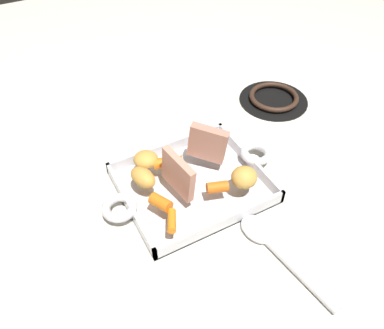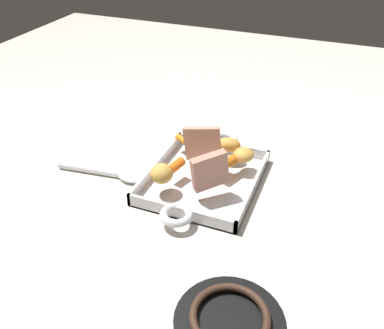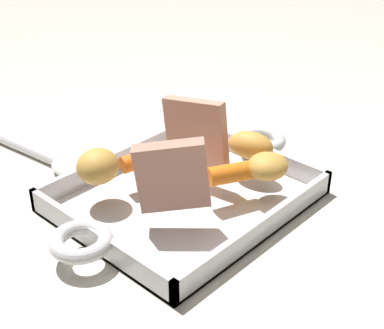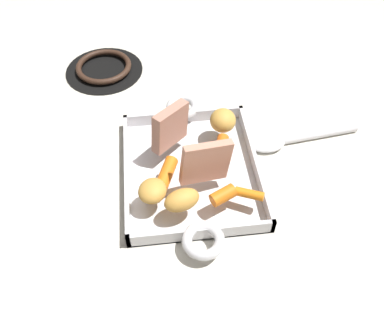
{
  "view_description": "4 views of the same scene",
  "coord_description": "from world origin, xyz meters",
  "px_view_note": "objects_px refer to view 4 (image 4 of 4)",
  "views": [
    {
      "loc": [
        0.25,
        0.47,
        0.6
      ],
      "look_at": [
        -0.0,
        -0.01,
        0.06
      ],
      "focal_mm": 35.98,
      "sensor_mm": 36.0,
      "label": 1
    },
    {
      "loc": [
        -0.73,
        -0.26,
        0.58
      ],
      "look_at": [
        -0.03,
        0.02,
        0.06
      ],
      "focal_mm": 39.01,
      "sensor_mm": 36.0,
      "label": 2
    },
    {
      "loc": [
        -0.42,
        -0.41,
        0.39
      ],
      "look_at": [
        0.01,
        -0.01,
        0.05
      ],
      "focal_mm": 52.69,
      "sensor_mm": 36.0,
      "label": 3
    },
    {
      "loc": [
        0.47,
        -0.06,
        0.59
      ],
      "look_at": [
        0.03,
        -0.0,
        0.06
      ],
      "focal_mm": 38.2,
      "sensor_mm": 36.0,
      "label": 4
    }
  ],
  "objects_px": {
    "baby_carrot_northwest": "(222,145)",
    "stove_burner_rear": "(104,68)",
    "potato_whole": "(223,120)",
    "baby_carrot_northeast": "(249,194)",
    "roasting_dish": "(192,170)",
    "roast_slice_thick": "(170,127)",
    "potato_golden_small": "(182,200)",
    "roast_slice_outer": "(206,163)",
    "baby_carrot_southeast": "(167,173)",
    "potato_golden_large": "(152,191)",
    "serving_spoon": "(290,139)",
    "baby_carrot_southwest": "(223,195)"
  },
  "relations": [
    {
      "from": "baby_carrot_southwest",
      "to": "serving_spoon",
      "type": "bearing_deg",
      "value": 132.38
    },
    {
      "from": "baby_carrot_northwest",
      "to": "potato_golden_small",
      "type": "xyz_separation_m",
      "value": [
        0.12,
        -0.09,
        0.01
      ]
    },
    {
      "from": "potato_whole",
      "to": "potato_golden_large",
      "type": "bearing_deg",
      "value": -44.22
    },
    {
      "from": "roast_slice_thick",
      "to": "potato_golden_large",
      "type": "distance_m",
      "value": 0.13
    },
    {
      "from": "baby_carrot_southwest",
      "to": "baby_carrot_southeast",
      "type": "bearing_deg",
      "value": -123.23
    },
    {
      "from": "serving_spoon",
      "to": "roast_slice_outer",
      "type": "bearing_deg",
      "value": 21.46
    },
    {
      "from": "roast_slice_thick",
      "to": "serving_spoon",
      "type": "bearing_deg",
      "value": 91.14
    },
    {
      "from": "roasting_dish",
      "to": "baby_carrot_northeast",
      "type": "distance_m",
      "value": 0.13
    },
    {
      "from": "roasting_dish",
      "to": "serving_spoon",
      "type": "xyz_separation_m",
      "value": [
        -0.06,
        0.2,
        -0.0
      ]
    },
    {
      "from": "potato_whole",
      "to": "stove_burner_rear",
      "type": "distance_m",
      "value": 0.35
    },
    {
      "from": "baby_carrot_northeast",
      "to": "baby_carrot_southwest",
      "type": "bearing_deg",
      "value": -89.2
    },
    {
      "from": "baby_carrot_northwest",
      "to": "baby_carrot_southwest",
      "type": "bearing_deg",
      "value": -8.5
    },
    {
      "from": "potato_golden_small",
      "to": "stove_burner_rear",
      "type": "relative_size",
      "value": 0.33
    },
    {
      "from": "stove_burner_rear",
      "to": "serving_spoon",
      "type": "distance_m",
      "value": 0.46
    },
    {
      "from": "baby_carrot_southwest",
      "to": "stove_burner_rear",
      "type": "distance_m",
      "value": 0.47
    },
    {
      "from": "baby_carrot_northeast",
      "to": "serving_spoon",
      "type": "bearing_deg",
      "value": 141.49
    },
    {
      "from": "baby_carrot_southeast",
      "to": "stove_burner_rear",
      "type": "bearing_deg",
      "value": -161.71
    },
    {
      "from": "potato_golden_small",
      "to": "serving_spoon",
      "type": "distance_m",
      "value": 0.28
    },
    {
      "from": "roast_slice_outer",
      "to": "baby_carrot_northwest",
      "type": "height_order",
      "value": "roast_slice_outer"
    },
    {
      "from": "potato_golden_large",
      "to": "stove_burner_rear",
      "type": "height_order",
      "value": "potato_golden_large"
    },
    {
      "from": "baby_carrot_southeast",
      "to": "baby_carrot_southwest",
      "type": "bearing_deg",
      "value": 56.77
    },
    {
      "from": "baby_carrot_northwest",
      "to": "serving_spoon",
      "type": "distance_m",
      "value": 0.15
    },
    {
      "from": "roasting_dish",
      "to": "roast_slice_thick",
      "type": "bearing_deg",
      "value": -148.43
    },
    {
      "from": "baby_carrot_southeast",
      "to": "potato_whole",
      "type": "relative_size",
      "value": 1.17
    },
    {
      "from": "roasting_dish",
      "to": "baby_carrot_southeast",
      "type": "xyz_separation_m",
      "value": [
        0.03,
        -0.05,
        0.04
      ]
    },
    {
      "from": "potato_golden_small",
      "to": "serving_spoon",
      "type": "height_order",
      "value": "potato_golden_small"
    },
    {
      "from": "baby_carrot_northeast",
      "to": "baby_carrot_northwest",
      "type": "height_order",
      "value": "baby_carrot_northwest"
    },
    {
      "from": "roast_slice_thick",
      "to": "baby_carrot_southeast",
      "type": "bearing_deg",
      "value": -9.69
    },
    {
      "from": "baby_carrot_northeast",
      "to": "baby_carrot_northwest",
      "type": "xyz_separation_m",
      "value": [
        -0.11,
        -0.03,
        0.0
      ]
    },
    {
      "from": "roasting_dish",
      "to": "baby_carrot_northwest",
      "type": "height_order",
      "value": "baby_carrot_northwest"
    },
    {
      "from": "roast_slice_outer",
      "to": "baby_carrot_northeast",
      "type": "relative_size",
      "value": 1.72
    },
    {
      "from": "roast_slice_thick",
      "to": "baby_carrot_northwest",
      "type": "bearing_deg",
      "value": 71.77
    },
    {
      "from": "potato_golden_small",
      "to": "baby_carrot_southeast",
      "type": "bearing_deg",
      "value": -162.68
    },
    {
      "from": "baby_carrot_northwest",
      "to": "stove_burner_rear",
      "type": "bearing_deg",
      "value": -143.97
    },
    {
      "from": "roast_slice_outer",
      "to": "roast_slice_thick",
      "type": "relative_size",
      "value": 1.06
    },
    {
      "from": "baby_carrot_southeast",
      "to": "potato_golden_large",
      "type": "distance_m",
      "value": 0.05
    },
    {
      "from": "baby_carrot_southeast",
      "to": "potato_golden_small",
      "type": "bearing_deg",
      "value": 17.32
    },
    {
      "from": "roast_slice_outer",
      "to": "roast_slice_thick",
      "type": "bearing_deg",
      "value": -151.28
    },
    {
      "from": "roast_slice_thick",
      "to": "stove_burner_rear",
      "type": "height_order",
      "value": "roast_slice_thick"
    },
    {
      "from": "baby_carrot_southeast",
      "to": "roast_slice_thick",
      "type": "bearing_deg",
      "value": 170.31
    },
    {
      "from": "roasting_dish",
      "to": "potato_golden_large",
      "type": "xyz_separation_m",
      "value": [
        0.07,
        -0.07,
        0.04
      ]
    },
    {
      "from": "roasting_dish",
      "to": "potato_golden_large",
      "type": "relative_size",
      "value": 7.6
    },
    {
      "from": "baby_carrot_northwest",
      "to": "stove_burner_rear",
      "type": "xyz_separation_m",
      "value": [
        -0.31,
        -0.23,
        -0.04
      ]
    },
    {
      "from": "stove_burner_rear",
      "to": "serving_spoon",
      "type": "height_order",
      "value": "same"
    },
    {
      "from": "roast_slice_thick",
      "to": "potato_golden_small",
      "type": "xyz_separation_m",
      "value": [
        0.15,
        0.01,
        -0.02
      ]
    },
    {
      "from": "roast_slice_outer",
      "to": "potato_golden_small",
      "type": "bearing_deg",
      "value": -40.29
    },
    {
      "from": "roasting_dish",
      "to": "potato_golden_large",
      "type": "bearing_deg",
      "value": -46.62
    },
    {
      "from": "roast_slice_thick",
      "to": "baby_carrot_southwest",
      "type": "bearing_deg",
      "value": 27.59
    },
    {
      "from": "baby_carrot_northeast",
      "to": "roasting_dish",
      "type": "bearing_deg",
      "value": -135.72
    },
    {
      "from": "baby_carrot_northwest",
      "to": "potato_whole",
      "type": "relative_size",
      "value": 0.81
    }
  ]
}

